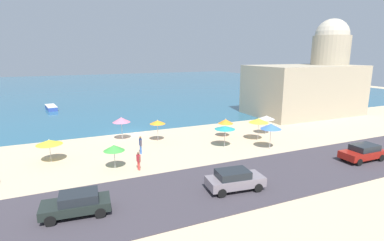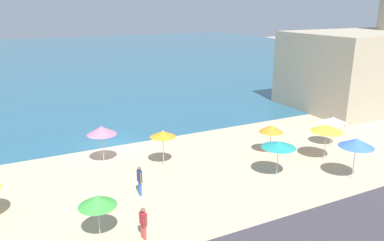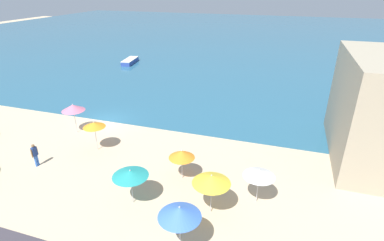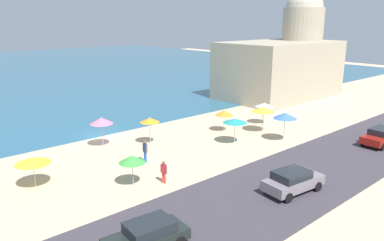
# 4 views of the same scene
# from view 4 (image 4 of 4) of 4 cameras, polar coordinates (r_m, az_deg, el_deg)

# --- Properties ---
(ground_plane) EXTENTS (160.00, 160.00, 0.00)m
(ground_plane) POSITION_cam_4_polar(r_m,az_deg,el_deg) (36.94, -13.76, -2.40)
(ground_plane) COLOR #CDB390
(coastal_road) EXTENTS (80.00, 8.00, 0.06)m
(coastal_road) POSITION_cam_4_polar(r_m,az_deg,el_deg) (23.52, 7.66, -12.44)
(coastal_road) COLOR #3D3840
(coastal_road) RESTS_ON ground_plane
(beach_umbrella_0) EXTENTS (2.00, 2.00, 2.73)m
(beach_umbrella_0) POSITION_cam_4_polar(r_m,az_deg,el_deg) (33.32, -13.63, -0.03)
(beach_umbrella_0) COLOR #B2B2B7
(beach_umbrella_0) RESTS_ON ground_plane
(beach_umbrella_2) EXTENTS (2.17, 2.17, 2.39)m
(beach_umbrella_2) POSITION_cam_4_polar(r_m,az_deg,el_deg) (33.53, 6.57, -0.05)
(beach_umbrella_2) COLOR #B2B2B7
(beach_umbrella_2) RESTS_ON ground_plane
(beach_umbrella_3) EXTENTS (1.94, 1.94, 2.38)m
(beach_umbrella_3) POSITION_cam_4_polar(r_m,az_deg,el_deg) (40.42, 10.99, 2.36)
(beach_umbrella_3) COLOR #B2B2B7
(beach_umbrella_3) RESTS_ON ground_plane
(beach_umbrella_4) EXTENTS (1.77, 1.77, 2.25)m
(beach_umbrella_4) POSITION_cam_4_polar(r_m,az_deg,el_deg) (37.20, 4.93, 1.18)
(beach_umbrella_4) COLOR #B2B2B7
(beach_umbrella_4) RESTS_ON ground_plane
(beach_umbrella_5) EXTENTS (2.21, 2.21, 2.64)m
(beach_umbrella_5) POSITION_cam_4_polar(r_m,az_deg,el_deg) (37.42, 10.77, 1.69)
(beach_umbrella_5) COLOR #B2B2B7
(beach_umbrella_5) RESTS_ON ground_plane
(beach_umbrella_6) EXTENTS (1.74, 1.74, 2.50)m
(beach_umbrella_6) POSITION_cam_4_polar(r_m,az_deg,el_deg) (33.36, -6.45, 0.05)
(beach_umbrella_6) COLOR #B2B2B7
(beach_umbrella_6) RESTS_ON ground_plane
(beach_umbrella_7) EXTENTS (2.13, 2.13, 2.76)m
(beach_umbrella_7) POSITION_cam_4_polar(r_m,az_deg,el_deg) (35.02, 13.99, 0.73)
(beach_umbrella_7) COLOR #B2B2B7
(beach_umbrella_7) RESTS_ON ground_plane
(beach_umbrella_8) EXTENTS (1.79, 1.79, 2.22)m
(beach_umbrella_8) POSITION_cam_4_polar(r_m,az_deg,el_deg) (25.27, -9.11, -5.83)
(beach_umbrella_8) COLOR #B2B2B7
(beach_umbrella_8) RESTS_ON ground_plane
(beach_umbrella_9) EXTENTS (2.28, 2.28, 2.16)m
(beach_umbrella_9) POSITION_cam_4_polar(r_m,az_deg,el_deg) (26.91, -23.11, -5.64)
(beach_umbrella_9) COLOR #B2B2B7
(beach_umbrella_9) RESTS_ON ground_plane
(bather_0) EXTENTS (0.24, 0.57, 1.80)m
(bather_0) POSITION_cam_4_polar(r_m,az_deg,el_deg) (29.49, -7.16, -4.49)
(bather_0) COLOR blue
(bather_0) RESTS_ON ground_plane
(bather_2) EXTENTS (0.29, 0.56, 1.61)m
(bather_2) POSITION_cam_4_polar(r_m,az_deg,el_deg) (25.77, -4.32, -7.65)
(bather_2) COLOR #E8443D
(bather_2) RESTS_ON ground_plane
(parked_car_0) EXTENTS (4.19, 2.23, 1.41)m
(parked_car_0) POSITION_cam_4_polar(r_m,az_deg,el_deg) (18.99, -6.82, -16.97)
(parked_car_0) COLOR black
(parked_car_0) RESTS_ON coastal_road
(parked_car_1) EXTENTS (4.25, 2.00, 1.49)m
(parked_car_1) POSITION_cam_4_polar(r_m,az_deg,el_deg) (37.28, 26.82, -2.12)
(parked_car_1) COLOR maroon
(parked_car_1) RESTS_ON coastal_road
(parked_car_2) EXTENTS (4.30, 2.29, 1.50)m
(parked_car_2) POSITION_cam_4_polar(r_m,az_deg,el_deg) (25.21, 15.10, -8.83)
(parked_car_2) COLOR slate
(parked_car_2) RESTS_ON coastal_road
(harbor_fortress) EXTENTS (17.47, 10.55, 15.21)m
(harbor_fortress) POSITION_cam_4_polar(r_m,az_deg,el_deg) (56.74, 14.14, 8.86)
(harbor_fortress) COLOR tan
(harbor_fortress) RESTS_ON ground_plane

